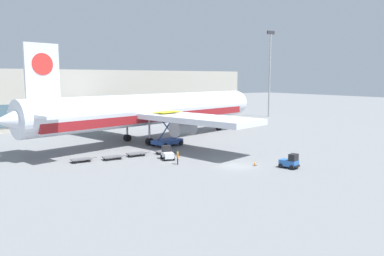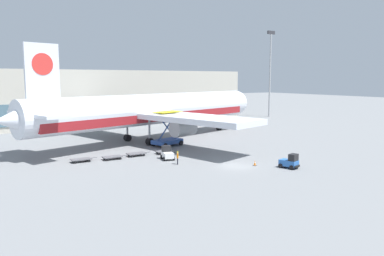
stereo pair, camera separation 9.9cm
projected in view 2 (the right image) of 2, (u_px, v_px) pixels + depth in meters
The scene contains 13 objects.
ground_plane at pixel (236, 166), 50.93m from camera, with size 400.00×400.00×0.00m, color slate.
terminal_building at pixel (83, 97), 98.38m from camera, with size 90.00×18.20×14.00m.
light_mast at pixel (270, 68), 115.70m from camera, with size 2.80×0.50×26.36m.
airplane_main at pixel (152, 111), 70.95m from camera, with size 56.91×48.45×17.00m.
scissor_lift_loader at pixel (167, 133), 66.24m from camera, with size 5.79×4.47×6.10m.
baggage_tug_foreground at pixel (167, 154), 55.25m from camera, with size 2.10×2.70×2.00m.
baggage_tug_mid at pixel (290, 162), 49.75m from camera, with size 2.15×2.72×2.00m.
baggage_dolly_lead at pixel (81, 159), 53.53m from camera, with size 3.72×1.57×0.48m.
baggage_dolly_second at pixel (112, 157), 55.19m from camera, with size 3.72×1.57×0.48m.
baggage_dolly_third at pixel (136, 154), 57.62m from camera, with size 3.72×1.57×0.48m.
baggage_dolly_trail at pixel (165, 151), 59.53m from camera, with size 3.72×1.57×0.48m.
ground_crew_near at pixel (178, 157), 51.95m from camera, with size 0.35×0.52×1.84m.
traffic_cone_near at pixel (255, 163), 51.37m from camera, with size 0.40×0.40×0.70m.
Camera 2 is at (-31.82, -38.78, 11.86)m, focal length 35.00 mm.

